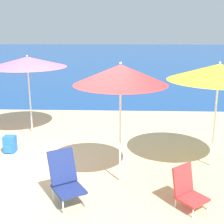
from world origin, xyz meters
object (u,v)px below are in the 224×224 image
backpack_blue (10,144)px  beach_chair_navy (65,178)px  beach_chair_red (187,189)px  beach_umbrella_pink (27,62)px  beach_umbrella_red (121,75)px  beach_umbrella_yellow (219,72)px

backpack_blue → beach_chair_navy: bearing=-50.2°
beach_chair_red → backpack_blue: bearing=111.3°
beach_umbrella_pink → beach_umbrella_red: size_ratio=0.94×
beach_chair_navy → beach_umbrella_yellow: bearing=-4.3°
beach_umbrella_red → beach_umbrella_yellow: size_ratio=1.03×
beach_umbrella_yellow → beach_chair_navy: size_ratio=2.57×
beach_umbrella_pink → beach_chair_navy: bearing=-65.5°
beach_umbrella_yellow → beach_chair_red: (-0.78, -1.50, -1.62)m
beach_chair_navy → backpack_blue: 2.56m
beach_umbrella_yellow → backpack_blue: bearing=172.8°
beach_umbrella_red → beach_chair_red: bearing=-36.7°
beach_umbrella_pink → beach_umbrella_yellow: bearing=-24.9°
beach_umbrella_red → beach_chair_navy: (-0.86, -0.71, -1.56)m
beach_umbrella_pink → backpack_blue: 2.21m
beach_chair_red → beach_chair_navy: (-1.93, 0.08, 0.10)m
beach_umbrella_red → beach_umbrella_pink: bearing=131.9°
beach_chair_red → beach_umbrella_yellow: bearing=23.7°
backpack_blue → beach_umbrella_red: bearing=-26.7°
beach_chair_navy → beach_umbrella_red: bearing=7.5°
beach_umbrella_pink → backpack_blue: bearing=-93.4°
beach_umbrella_red → beach_chair_red: beach_umbrella_red is taller
beach_umbrella_yellow → backpack_blue: size_ratio=5.55×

